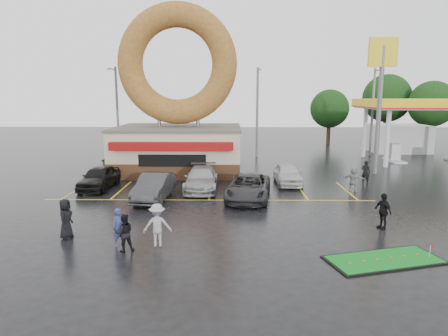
{
  "coord_description": "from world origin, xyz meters",
  "views": [
    {
      "loc": [
        1.29,
        -19.92,
        6.23
      ],
      "look_at": [
        0.93,
        2.16,
        2.2
      ],
      "focal_mm": 32.0,
      "sensor_mm": 36.0,
      "label": 1
    }
  ],
  "objects_px": {
    "donut_shop": "(178,117)",
    "person_blue": "(119,227)",
    "shell_sign": "(381,80)",
    "gas_station": "(415,121)",
    "car_silver": "(201,179)",
    "car_white": "(288,174)",
    "dumpster": "(117,168)",
    "car_black": "(99,177)",
    "person_cameraman": "(383,211)",
    "streetlight_mid": "(257,110)",
    "car_dgrey": "(154,187)",
    "streetlight_left": "(117,110)",
    "car_grey": "(248,187)",
    "putting_green": "(384,260)",
    "streetlight_right": "(373,110)"
  },
  "relations": [
    {
      "from": "donut_shop",
      "to": "person_blue",
      "type": "distance_m",
      "value": 17.44
    },
    {
      "from": "person_blue",
      "to": "shell_sign",
      "type": "bearing_deg",
      "value": 5.57
    },
    {
      "from": "gas_station",
      "to": "car_silver",
      "type": "bearing_deg",
      "value": -144.27
    },
    {
      "from": "shell_sign",
      "to": "car_white",
      "type": "bearing_deg",
      "value": -151.81
    },
    {
      "from": "car_silver",
      "to": "dumpster",
      "type": "height_order",
      "value": "car_silver"
    },
    {
      "from": "car_black",
      "to": "person_cameraman",
      "type": "xyz_separation_m",
      "value": [
        16.07,
        -7.94,
        0.08
      ]
    },
    {
      "from": "person_cameraman",
      "to": "dumpster",
      "type": "relative_size",
      "value": 0.95
    },
    {
      "from": "streetlight_mid",
      "to": "person_cameraman",
      "type": "height_order",
      "value": "streetlight_mid"
    },
    {
      "from": "car_black",
      "to": "person_blue",
      "type": "relative_size",
      "value": 2.82
    },
    {
      "from": "gas_station",
      "to": "car_dgrey",
      "type": "distance_m",
      "value": 29.25
    },
    {
      "from": "streetlight_left",
      "to": "person_blue",
      "type": "distance_m",
      "value": 25.22
    },
    {
      "from": "gas_station",
      "to": "streetlight_left",
      "type": "height_order",
      "value": "streetlight_left"
    },
    {
      "from": "gas_station",
      "to": "car_grey",
      "type": "relative_size",
      "value": 2.54
    },
    {
      "from": "donut_shop",
      "to": "car_white",
      "type": "height_order",
      "value": "donut_shop"
    },
    {
      "from": "streetlight_mid",
      "to": "dumpster",
      "type": "xyz_separation_m",
      "value": [
        -11.5,
        -10.56,
        -4.13
      ]
    },
    {
      "from": "car_white",
      "to": "person_blue",
      "type": "bearing_deg",
      "value": -126.33
    },
    {
      "from": "donut_shop",
      "to": "dumpster",
      "type": "height_order",
      "value": "donut_shop"
    },
    {
      "from": "streetlight_left",
      "to": "gas_station",
      "type": "bearing_deg",
      "value": 1.95
    },
    {
      "from": "donut_shop",
      "to": "car_black",
      "type": "xyz_separation_m",
      "value": [
        -4.57,
        -6.68,
        -3.69
      ]
    },
    {
      "from": "putting_green",
      "to": "car_grey",
      "type": "bearing_deg",
      "value": 117.81
    },
    {
      "from": "shell_sign",
      "to": "person_cameraman",
      "type": "relative_size",
      "value": 6.19
    },
    {
      "from": "car_white",
      "to": "dumpster",
      "type": "distance_m",
      "value": 13.09
    },
    {
      "from": "person_blue",
      "to": "putting_green",
      "type": "bearing_deg",
      "value": -46.35
    },
    {
      "from": "putting_green",
      "to": "streetlight_mid",
      "type": "bearing_deg",
      "value": 96.9
    },
    {
      "from": "streetlight_mid",
      "to": "car_grey",
      "type": "distance_m",
      "value": 17.79
    },
    {
      "from": "gas_station",
      "to": "streetlight_mid",
      "type": "xyz_separation_m",
      "value": [
        -16.0,
        -0.02,
        1.08
      ]
    },
    {
      "from": "streetlight_mid",
      "to": "car_silver",
      "type": "height_order",
      "value": "streetlight_mid"
    },
    {
      "from": "streetlight_mid",
      "to": "car_white",
      "type": "xyz_separation_m",
      "value": [
        1.36,
        -13.01,
        -4.04
      ]
    },
    {
      "from": "person_cameraman",
      "to": "putting_green",
      "type": "bearing_deg",
      "value": -40.88
    },
    {
      "from": "gas_station",
      "to": "streetlight_right",
      "type": "xyz_separation_m",
      "value": [
        -4.0,
        0.98,
        1.08
      ]
    },
    {
      "from": "gas_station",
      "to": "streetlight_left",
      "type": "bearing_deg",
      "value": -178.05
    },
    {
      "from": "streetlight_left",
      "to": "shell_sign",
      "type": "bearing_deg",
      "value": -18.99
    },
    {
      "from": "streetlight_right",
      "to": "car_dgrey",
      "type": "bearing_deg",
      "value": -136.35
    },
    {
      "from": "car_grey",
      "to": "car_white",
      "type": "distance_m",
      "value": 5.18
    },
    {
      "from": "shell_sign",
      "to": "person_blue",
      "type": "bearing_deg",
      "value": -135.46
    },
    {
      "from": "streetlight_right",
      "to": "person_cameraman",
      "type": "distance_m",
      "value": 25.04
    },
    {
      "from": "streetlight_right",
      "to": "person_cameraman",
      "type": "xyz_separation_m",
      "value": [
        -7.5,
        -23.57,
        -3.93
      ]
    },
    {
      "from": "person_cameraman",
      "to": "car_dgrey",
      "type": "bearing_deg",
      "value": -135.37
    },
    {
      "from": "streetlight_left",
      "to": "car_silver",
      "type": "xyz_separation_m",
      "value": [
        9.35,
        -13.84,
        -4.03
      ]
    },
    {
      "from": "car_white",
      "to": "person_blue",
      "type": "distance_m",
      "value": 14.81
    },
    {
      "from": "streetlight_left",
      "to": "car_white",
      "type": "height_order",
      "value": "streetlight_left"
    },
    {
      "from": "person_cameraman",
      "to": "putting_green",
      "type": "relative_size",
      "value": 0.36
    },
    {
      "from": "person_cameraman",
      "to": "donut_shop",
      "type": "bearing_deg",
      "value": -163.62
    },
    {
      "from": "donut_shop",
      "to": "car_dgrey",
      "type": "xyz_separation_m",
      "value": [
        -0.31,
        -9.47,
        -3.68
      ]
    },
    {
      "from": "person_cameraman",
      "to": "putting_green",
      "type": "xyz_separation_m",
      "value": [
        -1.31,
        -3.8,
        -0.82
      ]
    },
    {
      "from": "car_grey",
      "to": "car_white",
      "type": "relative_size",
      "value": 1.24
    },
    {
      "from": "car_silver",
      "to": "dumpster",
      "type": "xyz_separation_m",
      "value": [
        -6.85,
        4.27,
        -0.1
      ]
    },
    {
      "from": "shell_sign",
      "to": "dumpster",
      "type": "xyz_separation_m",
      "value": [
        -20.5,
        -1.64,
        -6.73
      ]
    },
    {
      "from": "donut_shop",
      "to": "car_dgrey",
      "type": "bearing_deg",
      "value": -91.86
    },
    {
      "from": "streetlight_mid",
      "to": "person_cameraman",
      "type": "xyz_separation_m",
      "value": [
        4.5,
        -22.57,
        -3.93
      ]
    }
  ]
}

